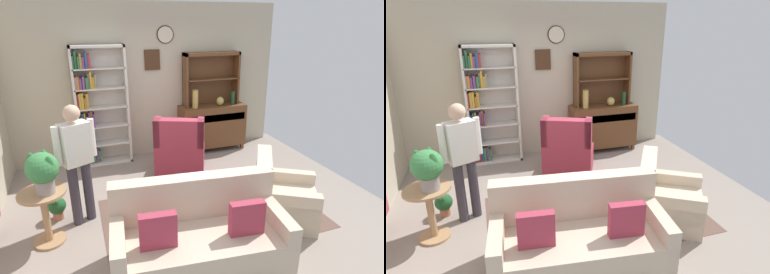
# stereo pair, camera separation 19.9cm
# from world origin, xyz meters

# --- Properties ---
(ground_plane) EXTENTS (5.40, 4.60, 0.02)m
(ground_plane) POSITION_xyz_m (0.00, 0.00, -0.01)
(ground_plane) COLOR gray
(wall_back) EXTENTS (5.00, 0.09, 2.80)m
(wall_back) POSITION_xyz_m (0.00, 2.13, 1.41)
(wall_back) COLOR #BCB299
(wall_back) RESTS_ON ground_plane
(area_rug) EXTENTS (2.85, 1.71, 0.01)m
(area_rug) POSITION_xyz_m (0.20, -0.30, 0.00)
(area_rug) COLOR brown
(area_rug) RESTS_ON ground_plane
(bookshelf) EXTENTS (0.90, 0.30, 2.10)m
(bookshelf) POSITION_xyz_m (-1.03, 1.94, 1.05)
(bookshelf) COLOR silver
(bookshelf) RESTS_ON ground_plane
(sideboard) EXTENTS (1.30, 0.45, 0.92)m
(sideboard) POSITION_xyz_m (1.13, 1.86, 0.51)
(sideboard) COLOR brown
(sideboard) RESTS_ON ground_plane
(sideboard_hutch) EXTENTS (1.10, 0.26, 1.00)m
(sideboard_hutch) POSITION_xyz_m (1.13, 1.97, 1.56)
(sideboard_hutch) COLOR brown
(sideboard_hutch) RESTS_ON sideboard
(vase_tall) EXTENTS (0.11, 0.11, 0.34)m
(vase_tall) POSITION_xyz_m (0.74, 1.78, 1.09)
(vase_tall) COLOR tan
(vase_tall) RESTS_ON sideboard
(vase_round) EXTENTS (0.15, 0.15, 0.17)m
(vase_round) POSITION_xyz_m (1.26, 1.79, 1.01)
(vase_round) COLOR tan
(vase_round) RESTS_ON sideboard
(bottle_wine) EXTENTS (0.07, 0.07, 0.27)m
(bottle_wine) POSITION_xyz_m (1.52, 1.77, 1.05)
(bottle_wine) COLOR #194223
(bottle_wine) RESTS_ON sideboard
(couch_floral) EXTENTS (1.89, 1.05, 0.90)m
(couch_floral) POSITION_xyz_m (-0.30, -1.11, 0.31)
(couch_floral) COLOR beige
(couch_floral) RESTS_ON ground_plane
(armchair_floral) EXTENTS (1.06, 1.05, 0.88)m
(armchair_floral) POSITION_xyz_m (1.01, -0.70, 0.29)
(armchair_floral) COLOR beige
(armchair_floral) RESTS_ON ground_plane
(wingback_chair) EXTENTS (1.03, 1.04, 1.05)m
(wingback_chair) POSITION_xyz_m (0.16, 0.94, 0.38)
(wingback_chair) COLOR #A33347
(wingback_chair) RESTS_ON ground_plane
(plant_stand) EXTENTS (0.52, 0.52, 0.67)m
(plant_stand) POSITION_xyz_m (-1.84, -0.19, 0.41)
(plant_stand) COLOR #A87F56
(plant_stand) RESTS_ON ground_plane
(potted_plant_large) EXTENTS (0.35, 0.35, 0.48)m
(potted_plant_large) POSITION_xyz_m (-1.78, -0.23, 0.95)
(potted_plant_large) COLOR gray
(potted_plant_large) RESTS_ON plant_stand
(potted_plant_small) EXTENTS (0.23, 0.23, 0.31)m
(potted_plant_small) POSITION_xyz_m (-1.75, 0.27, 0.18)
(potted_plant_small) COLOR #AD6B4C
(potted_plant_small) RESTS_ON ground_plane
(person_reading) EXTENTS (0.51, 0.32, 1.56)m
(person_reading) POSITION_xyz_m (-1.42, 0.12, 0.91)
(person_reading) COLOR #38333D
(person_reading) RESTS_ON ground_plane
(coffee_table) EXTENTS (0.80, 0.50, 0.42)m
(coffee_table) POSITION_xyz_m (-0.16, -0.28, 0.35)
(coffee_table) COLOR brown
(coffee_table) RESTS_ON ground_plane
(book_stack) EXTENTS (0.17, 0.12, 0.08)m
(book_stack) POSITION_xyz_m (-0.13, -0.31, 0.46)
(book_stack) COLOR #284C8C
(book_stack) RESTS_ON coffee_table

